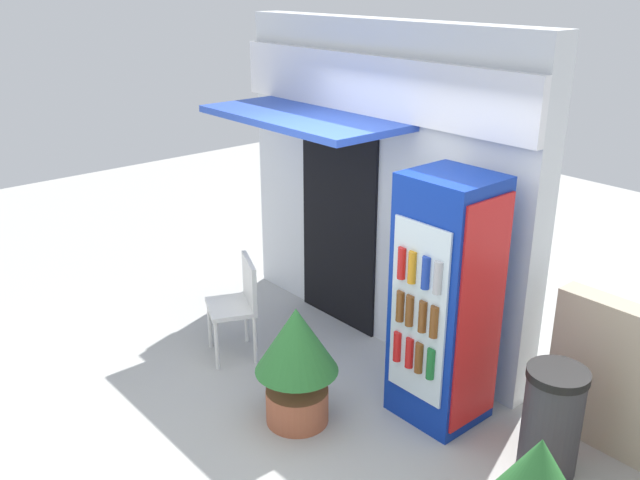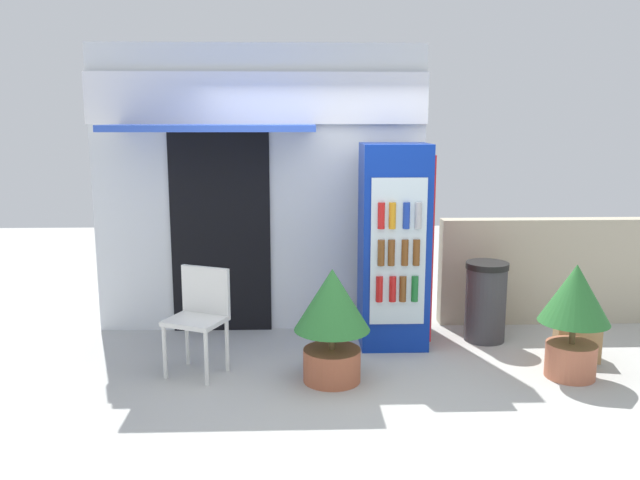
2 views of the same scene
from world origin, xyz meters
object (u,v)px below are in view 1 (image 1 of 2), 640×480
at_px(drink_cooler, 445,302).
at_px(trash_bin, 552,420).
at_px(plastic_chair, 239,299).
at_px(potted_plant_near_shop, 297,356).

bearing_deg(drink_cooler, trash_bin, 4.02).
height_order(plastic_chair, trash_bin, plastic_chair).
relative_size(plastic_chair, trash_bin, 1.16).
height_order(drink_cooler, trash_bin, drink_cooler).
distance_m(drink_cooler, plastic_chair, 1.94).
xyz_separation_m(drink_cooler, plastic_chair, (-1.77, -0.66, -0.43)).
bearing_deg(plastic_chair, trash_bin, 14.98).
xyz_separation_m(drink_cooler, trash_bin, (0.93, 0.07, -0.58)).
relative_size(drink_cooler, trash_bin, 2.46).
xyz_separation_m(potted_plant_near_shop, trash_bin, (1.57, 0.97, -0.17)).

